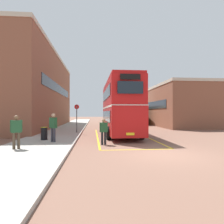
{
  "coord_description": "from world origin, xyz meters",
  "views": [
    {
      "loc": [
        -3.26,
        -9.39,
        2.01
      ],
      "look_at": [
        -1.54,
        10.62,
        2.04
      ],
      "focal_mm": 32.45,
      "sensor_mm": 36.0,
      "label": 1
    }
  ],
  "objects_px": {
    "double_decker_bus": "(119,107)",
    "pedestrian_boarding": "(104,130)",
    "litter_bin": "(44,133)",
    "pedestrian_waiting_near": "(53,125)",
    "single_deck_bus": "(136,114)",
    "bus_stop_sign": "(77,116)",
    "pedestrian_waiting_far": "(16,129)"
  },
  "relations": [
    {
      "from": "pedestrian_waiting_near",
      "to": "bus_stop_sign",
      "type": "height_order",
      "value": "bus_stop_sign"
    },
    {
      "from": "pedestrian_boarding",
      "to": "litter_bin",
      "type": "distance_m",
      "value": 4.31
    },
    {
      "from": "double_decker_bus",
      "to": "litter_bin",
      "type": "bearing_deg",
      "value": -145.43
    },
    {
      "from": "single_deck_bus",
      "to": "pedestrian_boarding",
      "type": "height_order",
      "value": "single_deck_bus"
    },
    {
      "from": "single_deck_bus",
      "to": "double_decker_bus",
      "type": "bearing_deg",
      "value": -106.45
    },
    {
      "from": "double_decker_bus",
      "to": "litter_bin",
      "type": "xyz_separation_m",
      "value": [
        -5.64,
        -3.88,
        -1.93
      ]
    },
    {
      "from": "single_deck_bus",
      "to": "pedestrian_waiting_near",
      "type": "relative_size",
      "value": 5.0
    },
    {
      "from": "single_deck_bus",
      "to": "pedestrian_waiting_near",
      "type": "xyz_separation_m",
      "value": [
        -9.68,
        -21.41,
        -0.44
      ]
    },
    {
      "from": "pedestrian_waiting_near",
      "to": "pedestrian_boarding",
      "type": "bearing_deg",
      "value": -9.63
    },
    {
      "from": "litter_bin",
      "to": "pedestrian_waiting_near",
      "type": "bearing_deg",
      "value": -52.3
    },
    {
      "from": "double_decker_bus",
      "to": "single_deck_bus",
      "type": "height_order",
      "value": "double_decker_bus"
    },
    {
      "from": "single_deck_bus",
      "to": "litter_bin",
      "type": "height_order",
      "value": "single_deck_bus"
    },
    {
      "from": "pedestrian_boarding",
      "to": "bus_stop_sign",
      "type": "relative_size",
      "value": 0.62
    },
    {
      "from": "pedestrian_waiting_near",
      "to": "litter_bin",
      "type": "xyz_separation_m",
      "value": [
        -0.82,
        1.06,
        -0.62
      ]
    },
    {
      "from": "double_decker_bus",
      "to": "pedestrian_boarding",
      "type": "height_order",
      "value": "double_decker_bus"
    },
    {
      "from": "single_deck_bus",
      "to": "pedestrian_waiting_near",
      "type": "bearing_deg",
      "value": -114.33
    },
    {
      "from": "double_decker_bus",
      "to": "pedestrian_waiting_near",
      "type": "xyz_separation_m",
      "value": [
        -4.82,
        -4.94,
        -1.31
      ]
    },
    {
      "from": "bus_stop_sign",
      "to": "pedestrian_waiting_far",
      "type": "bearing_deg",
      "value": -105.59
    },
    {
      "from": "litter_bin",
      "to": "bus_stop_sign",
      "type": "height_order",
      "value": "bus_stop_sign"
    },
    {
      "from": "pedestrian_boarding",
      "to": "litter_bin",
      "type": "height_order",
      "value": "pedestrian_boarding"
    },
    {
      "from": "litter_bin",
      "to": "bus_stop_sign",
      "type": "bearing_deg",
      "value": 70.17
    },
    {
      "from": "double_decker_bus",
      "to": "litter_bin",
      "type": "distance_m",
      "value": 7.11
    },
    {
      "from": "double_decker_bus",
      "to": "pedestrian_waiting_far",
      "type": "xyz_separation_m",
      "value": [
        -6.19,
        -7.3,
        -1.37
      ]
    },
    {
      "from": "pedestrian_waiting_near",
      "to": "single_deck_bus",
      "type": "bearing_deg",
      "value": 65.67
    },
    {
      "from": "double_decker_bus",
      "to": "single_deck_bus",
      "type": "relative_size",
      "value": 1.17
    },
    {
      "from": "pedestrian_waiting_near",
      "to": "double_decker_bus",
      "type": "bearing_deg",
      "value": 45.72
    },
    {
      "from": "double_decker_bus",
      "to": "pedestrian_waiting_far",
      "type": "bearing_deg",
      "value": -130.3
    },
    {
      "from": "pedestrian_waiting_far",
      "to": "bus_stop_sign",
      "type": "relative_size",
      "value": 0.66
    },
    {
      "from": "pedestrian_waiting_near",
      "to": "litter_bin",
      "type": "bearing_deg",
      "value": 127.7
    },
    {
      "from": "litter_bin",
      "to": "bus_stop_sign",
      "type": "distance_m",
      "value": 5.32
    },
    {
      "from": "litter_bin",
      "to": "bus_stop_sign",
      "type": "xyz_separation_m",
      "value": [
        1.76,
        4.89,
        1.13
      ]
    },
    {
      "from": "single_deck_bus",
      "to": "pedestrian_boarding",
      "type": "bearing_deg",
      "value": -106.53
    }
  ]
}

